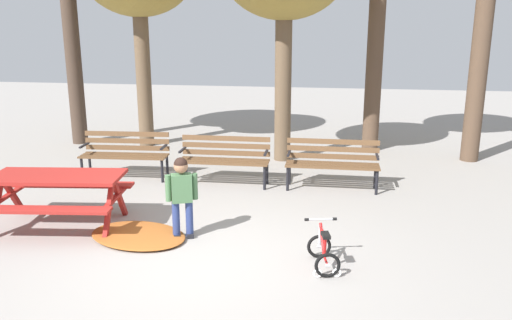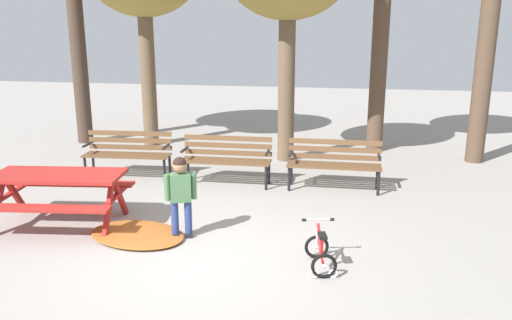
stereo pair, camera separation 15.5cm
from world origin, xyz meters
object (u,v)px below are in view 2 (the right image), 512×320
park_bench_far_left (128,150)px  child_standing (181,190)px  park_bench_left (227,156)px  kids_bicycle (320,252)px  picnic_table (59,185)px  park_bench_right (334,160)px

park_bench_far_left → child_standing: bearing=-53.9°
park_bench_left → kids_bicycle: (1.86, -3.07, -0.31)m
park_bench_left → child_standing: size_ratio=1.44×
park_bench_left → kids_bicycle: size_ratio=2.63×
picnic_table → park_bench_far_left: bearing=91.0°
park_bench_right → park_bench_left: bearing=-178.9°
park_bench_left → kids_bicycle: bearing=-58.8°
park_bench_far_left → park_bench_left: bearing=-2.9°
picnic_table → kids_bicycle: 3.81m
park_bench_left → kids_bicycle: park_bench_left is taller
park_bench_left → park_bench_right: bearing=1.1°
picnic_table → kids_bicycle: picnic_table is taller
park_bench_right → park_bench_far_left: bearing=179.1°
park_bench_far_left → picnic_table: bearing=-89.0°
park_bench_left → picnic_table: bearing=-128.2°
park_bench_far_left → kids_bicycle: 4.93m
park_bench_far_left → child_standing: size_ratio=1.46×
park_bench_left → kids_bicycle: 3.61m
picnic_table → park_bench_left: park_bench_left is taller
park_bench_right → kids_bicycle: size_ratio=2.62×
park_bench_right → child_standing: size_ratio=1.44×
park_bench_right → picnic_table: bearing=-147.5°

